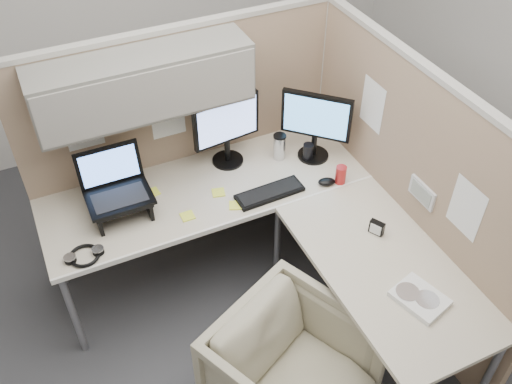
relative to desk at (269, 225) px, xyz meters
name	(u,v)px	position (x,y,z in m)	size (l,w,h in m)	color
ground	(258,319)	(-0.12, -0.13, -0.69)	(4.50, 4.50, 0.00)	#35353A
partition_back	(167,117)	(-0.34, 0.70, 0.41)	(2.00, 0.36, 1.63)	#9E8167
partition_right	(403,190)	(0.78, -0.19, 0.13)	(0.07, 2.03, 1.63)	#9E8167
desk	(269,225)	(0.00, 0.00, 0.00)	(2.00, 1.98, 0.73)	beige
office_chair	(293,369)	(-0.21, -0.72, -0.32)	(0.72, 0.68, 0.74)	#B3AE8E
monitor_left	(227,126)	(-0.01, 0.59, 0.32)	(0.44, 0.20, 0.47)	black
monitor_right	(316,121)	(0.52, 0.40, 0.32)	(0.34, 0.33, 0.47)	black
laptop_station	(118,193)	(-0.75, 0.42, 0.19)	(0.36, 0.31, 0.38)	black
keyboard	(270,193)	(0.10, 0.19, 0.05)	(0.42, 0.14, 0.02)	black
mouse	(327,182)	(0.46, 0.13, 0.06)	(0.11, 0.07, 0.04)	black
travel_mug	(279,147)	(0.31, 0.49, 0.13)	(0.08, 0.08, 0.18)	silver
soda_can_green	(341,175)	(0.54, 0.11, 0.10)	(0.07, 0.07, 0.12)	#B21E1E
soda_can_silver	(308,152)	(0.47, 0.39, 0.10)	(0.07, 0.07, 0.12)	black
sticky_note_b	(236,205)	(-0.13, 0.19, 0.05)	(0.08, 0.08, 0.01)	#ECF841
sticky_note_d	(218,192)	(-0.18, 0.33, 0.05)	(0.08, 0.08, 0.01)	#ECF841
sticky_note_c	(153,192)	(-0.54, 0.50, 0.05)	(0.08, 0.08, 0.01)	#ECF841
sticky_note_a	(187,216)	(-0.42, 0.22, 0.05)	(0.08, 0.08, 0.01)	#ECF841
headphones	(84,255)	(-1.02, 0.16, 0.06)	(0.21, 0.17, 0.03)	black
paper_stack	(420,298)	(0.43, -0.84, 0.06)	(0.26, 0.30, 0.03)	white
desk_clock	(377,228)	(0.50, -0.35, 0.08)	(0.07, 0.09, 0.08)	black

